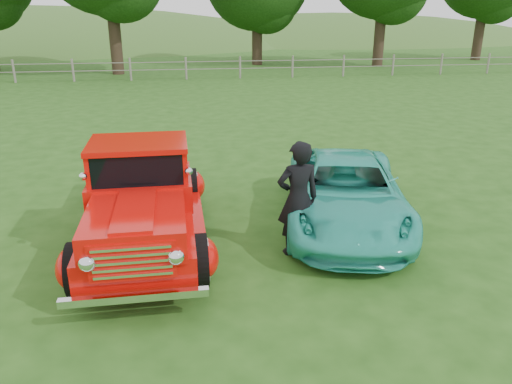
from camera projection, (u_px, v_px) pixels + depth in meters
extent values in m
plane|color=#214A13|center=(209.00, 281.00, 7.26)|extent=(140.00, 140.00, 0.00)
ellipsoid|color=#3C6926|center=(34.00, 84.00, 60.36)|extent=(84.00, 60.00, 18.00)
ellipsoid|color=#3C6926|center=(329.00, 66.00, 68.84)|extent=(72.00, 52.00, 14.00)
cube|color=gray|center=(186.00, 69.00, 27.48)|extent=(48.00, 0.04, 0.04)
cube|color=gray|center=(186.00, 62.00, 27.34)|extent=(48.00, 0.04, 0.04)
cylinder|color=#2E2017|center=(115.00, 32.00, 29.07)|extent=(0.70, 0.70, 4.84)
cylinder|color=#2E2017|center=(257.00, 37.00, 34.20)|extent=(0.70, 0.70, 3.74)
cylinder|color=#2E2017|center=(380.00, 32.00, 33.31)|extent=(0.70, 0.70, 4.40)
cylinder|color=#2E2017|center=(479.00, 31.00, 37.35)|extent=(0.70, 0.70, 4.18)
cylinder|color=black|center=(77.00, 269.00, 6.81)|extent=(0.25, 0.76, 0.76)
cylinder|color=black|center=(199.00, 260.00, 7.06)|extent=(0.25, 0.76, 0.76)
cylinder|color=black|center=(105.00, 192.00, 9.68)|extent=(0.25, 0.76, 0.76)
cylinder|color=black|center=(191.00, 187.00, 9.93)|extent=(0.25, 0.76, 0.76)
cube|color=red|center=(144.00, 210.00, 8.30)|extent=(1.63, 4.63, 0.44)
ellipsoid|color=red|center=(72.00, 267.00, 6.79)|extent=(0.43, 0.75, 0.54)
ellipsoid|color=red|center=(204.00, 257.00, 7.06)|extent=(0.43, 0.75, 0.54)
ellipsoid|color=red|center=(101.00, 190.00, 9.66)|extent=(0.43, 0.75, 0.54)
ellipsoid|color=red|center=(194.00, 185.00, 9.93)|extent=(0.43, 0.75, 0.54)
cube|color=red|center=(136.00, 226.00, 6.73)|extent=(1.35, 1.62, 0.42)
cube|color=red|center=(142.00, 188.00, 8.07)|extent=(1.62, 1.37, 0.44)
cube|color=black|center=(139.00, 161.00, 7.90)|extent=(1.46, 1.14, 0.50)
cube|color=red|center=(138.00, 143.00, 7.81)|extent=(1.54, 1.24, 0.08)
cube|color=red|center=(146.00, 165.00, 9.42)|extent=(1.21, 1.97, 0.45)
cube|color=white|center=(132.00, 262.00, 6.02)|extent=(1.07, 0.12, 0.50)
cube|color=white|center=(135.00, 297.00, 6.08)|extent=(1.81, 0.13, 0.10)
cube|color=white|center=(150.00, 174.00, 10.60)|extent=(1.71, 0.13, 0.10)
imported|color=#2EB9A3|center=(346.00, 192.00, 8.98)|extent=(2.98, 4.76, 1.23)
imported|color=black|center=(298.00, 199.00, 7.79)|extent=(0.72, 0.51, 1.87)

